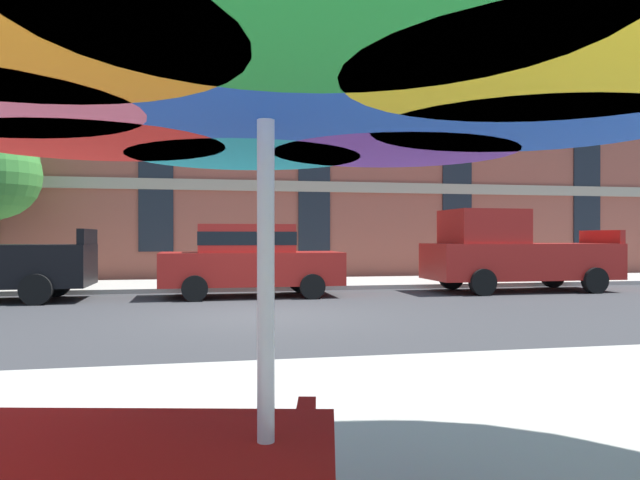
% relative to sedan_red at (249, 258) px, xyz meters
% --- Properties ---
extents(ground_plane, '(120.00, 120.00, 0.00)m').
position_rel_sedan_red_xyz_m(ground_plane, '(0.02, -3.70, -0.95)').
color(ground_plane, '#38383A').
extents(sidewalk_far, '(56.00, 3.60, 0.12)m').
position_rel_sedan_red_xyz_m(sidewalk_far, '(0.02, 3.10, -0.89)').
color(sidewalk_far, '#B2ADA3').
rests_on(sidewalk_far, ground).
extents(apartment_building, '(41.90, 12.08, 12.80)m').
position_rel_sedan_red_xyz_m(apartment_building, '(0.02, 11.29, 5.45)').
color(apartment_building, '#934C3D').
rests_on(apartment_building, ground).
extents(sedan_red, '(4.40, 1.98, 1.78)m').
position_rel_sedan_red_xyz_m(sedan_red, '(0.00, 0.00, 0.00)').
color(sedan_red, '#B21E19').
rests_on(sedan_red, ground).
extents(pickup_red, '(5.10, 2.12, 2.20)m').
position_rel_sedan_red_xyz_m(pickup_red, '(7.09, 0.00, 0.08)').
color(pickup_red, '#B21E19').
rests_on(pickup_red, ground).
extents(patio_umbrella, '(3.11, 3.11, 2.46)m').
position_rel_sedan_red_xyz_m(patio_umbrella, '(-0.97, -12.70, 1.18)').
color(patio_umbrella, silver).
rests_on(patio_umbrella, ground).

